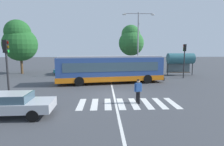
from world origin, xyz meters
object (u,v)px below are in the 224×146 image
parked_car_red (132,69)px  background_tree_left (20,41)px  bus_stop_shelter (181,59)px  traffic_light_near_corner (7,61)px  city_transit_bus (110,69)px  parked_car_teal (63,69)px  traffic_light_far_corner (184,55)px  parked_car_charcoal (115,68)px  pedestrian_crossing_street (138,90)px  parked_car_black (147,68)px  twin_arm_street_lamp (138,37)px  parked_car_white (98,69)px  foreground_sedan (12,104)px  background_tree_right (131,41)px  parked_car_silver (81,68)px

parked_car_red → background_tree_left: 18.04m
bus_stop_shelter → traffic_light_near_corner: bearing=-144.8°
city_transit_bus → parked_car_teal: city_transit_bus is taller
parked_car_red → traffic_light_far_corner: bearing=-41.2°
parked_car_charcoal → pedestrian_crossing_street: bearing=-88.0°
traffic_light_near_corner → parked_car_black: bearing=48.5°
parked_car_red → twin_arm_street_lamp: (0.30, -2.88, 4.72)m
parked_car_teal → parked_car_white: size_ratio=1.00×
parked_car_black → twin_arm_street_lamp: twin_arm_street_lamp is taller
foreground_sedan → parked_car_charcoal: size_ratio=1.00×
parked_car_white → parked_car_charcoal: (2.81, 0.63, 0.00)m
parked_car_black → background_tree_right: size_ratio=0.54×
parked_car_charcoal → city_transit_bus: bearing=-96.9°
parked_car_teal → parked_car_black: (13.46, 0.60, 0.00)m
bus_stop_shelter → background_tree_left: size_ratio=0.46×
parked_car_white → parked_car_charcoal: size_ratio=0.99×
background_tree_right → parked_car_red: bearing=-96.2°
parked_car_white → bus_stop_shelter: 12.59m
traffic_light_far_corner → background_tree_right: 12.64m
city_transit_bus → parked_car_teal: 10.83m
city_transit_bus → pedestrian_crossing_street: city_transit_bus is taller
city_transit_bus → parked_car_white: bearing=102.1°
pedestrian_crossing_street → bus_stop_shelter: size_ratio=0.45×
parked_car_black → background_tree_right: bearing=109.1°
pedestrian_crossing_street → parked_car_white: bearing=102.0°
background_tree_right → parked_car_silver: bearing=-148.5°
traffic_light_far_corner → bus_stop_shelter: size_ratio=1.17×
city_transit_bus → traffic_light_near_corner: size_ratio=2.76×
foreground_sedan → traffic_light_near_corner: size_ratio=1.03×
city_transit_bus → foreground_sedan: city_transit_bus is taller
city_transit_bus → pedestrian_crossing_street: (1.65, -7.87, -0.62)m
traffic_light_far_corner → bus_stop_shelter: bearing=75.6°
pedestrian_crossing_street → parked_car_red: size_ratio=0.37×
traffic_light_near_corner → parked_car_teal: bearing=88.2°
parked_car_red → background_tree_right: background_tree_right is taller
twin_arm_street_lamp → background_tree_left: twin_arm_street_lamp is taller
parked_car_red → twin_arm_street_lamp: twin_arm_street_lamp is taller
city_transit_bus → parked_car_silver: (-4.45, 8.68, -0.82)m
bus_stop_shelter → city_transit_bus: bearing=-151.5°
pedestrian_crossing_street → traffic_light_far_corner: (8.14, 10.83, 2.05)m
pedestrian_crossing_street → parked_car_red: 16.22m
parked_car_red → traffic_light_near_corner: size_ratio=1.04×
city_transit_bus → parked_car_silver: 9.79m
pedestrian_crossing_street → city_transit_bus: bearing=101.9°
traffic_light_near_corner → traffic_light_far_corner: traffic_light_far_corner is taller
city_transit_bus → foreground_sedan: bearing=-120.3°
parked_car_red → parked_car_black: 2.57m
city_transit_bus → foreground_sedan: (-5.92, -10.11, -0.82)m
parked_car_silver → traffic_light_near_corner: size_ratio=1.03×
city_transit_bus → pedestrian_crossing_street: 8.06m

